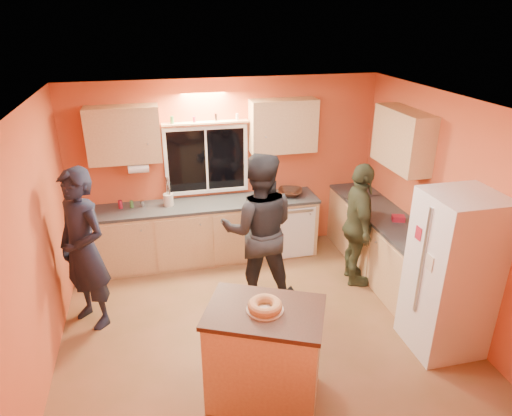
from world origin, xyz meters
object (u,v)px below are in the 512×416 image
object	(u,v)px
island	(264,354)
person_left	(84,250)
person_right	(358,225)
person_center	(259,230)
refrigerator	(452,274)

from	to	relation	value
island	person_left	bearing A→B (deg)	161.23
island	person_right	world-z (taller)	person_right
person_center	island	bearing A→B (deg)	89.86
island	person_center	size ratio (longest dim) A/B	0.64
person_center	person_left	bearing A→B (deg)	12.29
island	person_center	world-z (taller)	person_center
person_center	person_right	world-z (taller)	person_center
person_right	island	bearing A→B (deg)	147.60
person_center	person_right	xyz separation A→B (m)	(1.36, 0.08, -0.13)
person_left	island	bearing A→B (deg)	4.00
person_right	person_left	bearing A→B (deg)	104.18
refrigerator	island	world-z (taller)	refrigerator
person_left	person_right	distance (m)	3.40
refrigerator	person_center	bearing A→B (deg)	142.55
refrigerator	person_right	bearing A→B (deg)	105.33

